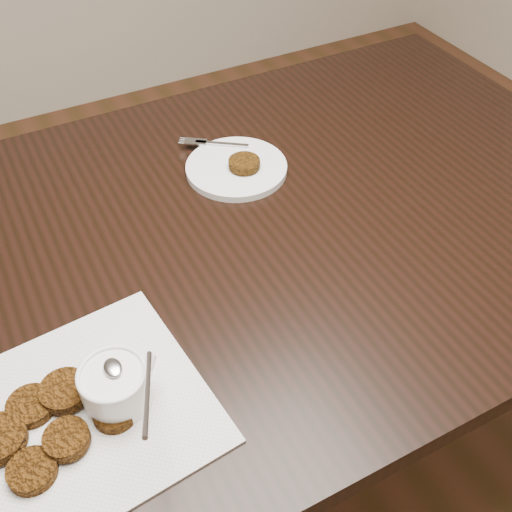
{
  "coord_description": "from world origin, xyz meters",
  "views": [
    {
      "loc": [
        -0.33,
        -0.54,
        1.44
      ],
      "look_at": [
        -0.02,
        0.04,
        0.8
      ],
      "focal_mm": 42.89,
      "sensor_mm": 36.0,
      "label": 1
    }
  ],
  "objects_px": {
    "sauce_ramekin": "(111,372)",
    "napkin": "(87,411)",
    "plate_with_patty": "(236,165)",
    "table": "(252,356)"
  },
  "relations": [
    {
      "from": "table",
      "to": "plate_with_patty",
      "type": "bearing_deg",
      "value": 73.1
    },
    {
      "from": "sauce_ramekin",
      "to": "plate_with_patty",
      "type": "xyz_separation_m",
      "value": [
        0.36,
        0.38,
        -0.05
      ]
    },
    {
      "from": "napkin",
      "to": "table",
      "type": "bearing_deg",
      "value": 32.25
    },
    {
      "from": "sauce_ramekin",
      "to": "table",
      "type": "bearing_deg",
      "value": 36.16
    },
    {
      "from": "table",
      "to": "plate_with_patty",
      "type": "relative_size",
      "value": 7.56
    },
    {
      "from": "table",
      "to": "napkin",
      "type": "bearing_deg",
      "value": -147.75
    },
    {
      "from": "napkin",
      "to": "sauce_ramekin",
      "type": "height_order",
      "value": "sauce_ramekin"
    },
    {
      "from": "sauce_ramekin",
      "to": "plate_with_patty",
      "type": "height_order",
      "value": "sauce_ramekin"
    },
    {
      "from": "plate_with_patty",
      "to": "napkin",
      "type": "bearing_deg",
      "value": -137.02
    },
    {
      "from": "sauce_ramekin",
      "to": "napkin",
      "type": "bearing_deg",
      "value": 173.57
    }
  ]
}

